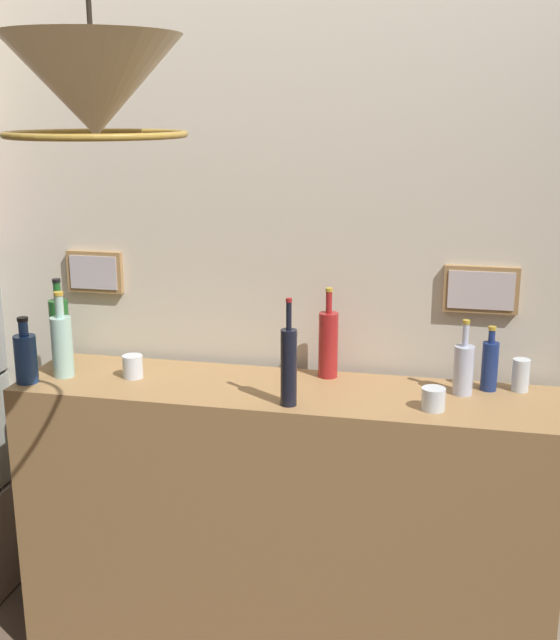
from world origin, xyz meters
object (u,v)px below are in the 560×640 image
liquor_bottle_sherry (289,365)px  glass_tumbler_rocks (521,375)px  liquor_bottle_port (328,343)px  liquor_bottle_rye (62,344)px  liquor_bottle_gin (490,365)px  glass_tumbler_shot (133,366)px  liquor_bottle_whiskey (26,357)px  glass_tumbler_highball (433,399)px  pendant_lamp (94,89)px  liquor_bottle_vodka (464,368)px  liquor_bottle_brandy (60,330)px

liquor_bottle_sherry → glass_tumbler_rocks: liquor_bottle_sherry is taller
liquor_bottle_port → liquor_bottle_rye: bearing=-168.1°
liquor_bottle_gin → liquor_bottle_sherry: 0.68m
liquor_bottle_gin → glass_tumbler_shot: (-1.20, -0.13, -0.05)m
liquor_bottle_rye → liquor_bottle_whiskey: bearing=-136.4°
liquor_bottle_port → glass_tumbler_rocks: size_ratio=2.92×
liquor_bottle_gin → liquor_bottle_rye: bearing=-173.3°
liquor_bottle_rye → liquor_bottle_whiskey: (-0.09, -0.09, -0.03)m
glass_tumbler_highball → glass_tumbler_shot: (-1.03, 0.09, 0.00)m
liquor_bottle_sherry → glass_tumbler_shot: liquor_bottle_sherry is taller
liquor_bottle_port → liquor_bottle_gin: bearing=-2.2°
glass_tumbler_rocks → pendant_lamp: 1.63m
liquor_bottle_gin → liquor_bottle_port: liquor_bottle_port is taller
glass_tumbler_rocks → pendant_lamp: bearing=-141.6°
liquor_bottle_vodka → glass_tumbler_shot: 1.12m
liquor_bottle_port → glass_tumbler_highball: liquor_bottle_port is taller
liquor_bottle_whiskey → pendant_lamp: size_ratio=0.40×
liquor_bottle_brandy → liquor_bottle_whiskey: bearing=-94.5°
glass_tumbler_rocks → liquor_bottle_whiskey: bearing=-170.6°
liquor_bottle_sherry → glass_tumbler_rocks: 0.78m
glass_tumbler_highball → pendant_lamp: (-0.79, -0.61, 0.91)m
liquor_bottle_rye → liquor_bottle_brandy: bearing=119.8°
liquor_bottle_sherry → liquor_bottle_whiskey: bearing=178.7°
liquor_bottle_rye → liquor_bottle_sherry: bearing=-7.4°
liquor_bottle_whiskey → glass_tumbler_shot: liquor_bottle_whiskey is taller
liquor_bottle_whiskey → liquor_bottle_brandy: liquor_bottle_brandy is taller
liquor_bottle_sherry → liquor_bottle_rye: bearing=172.6°
liquor_bottle_gin → liquor_bottle_whiskey: size_ratio=0.95×
liquor_bottle_rye → liquor_bottle_sherry: liquor_bottle_sherry is taller
liquor_bottle_vodka → liquor_bottle_brandy: size_ratio=0.79×
liquor_bottle_sherry → glass_tumbler_highball: 0.46m
liquor_bottle_gin → pendant_lamp: 1.53m
liquor_bottle_brandy → glass_tumbler_rocks: liquor_bottle_brandy is taller
liquor_bottle_gin → liquor_bottle_brandy: 1.52m
glass_tumbler_shot → glass_tumbler_highball: bearing=-4.9°
liquor_bottle_brandy → pendant_lamp: pendant_lamp is taller
liquor_bottle_gin → glass_tumbler_rocks: size_ratio=2.02×
liquor_bottle_rye → liquor_bottle_sherry: (0.82, -0.11, 0.02)m
liquor_bottle_brandy → liquor_bottle_rye: bearing=-60.2°
liquor_bottle_gin → pendant_lamp: size_ratio=0.38×
glass_tumbler_shot → liquor_bottle_rye: bearing=-171.4°
liquor_bottle_port → pendant_lamp: pendant_lamp is taller
liquor_bottle_port → glass_tumbler_highball: bearing=-33.3°
liquor_bottle_gin → glass_tumbler_shot: 1.21m
liquor_bottle_sherry → liquor_bottle_brandy: liquor_bottle_sherry is taller
liquor_bottle_port → liquor_bottle_brandy: bearing=-176.5°
liquor_bottle_whiskey → glass_tumbler_shot: size_ratio=2.89×
liquor_bottle_vodka → liquor_bottle_whiskey: liquor_bottle_vodka is taller
liquor_bottle_sherry → glass_tumbler_shot: (-0.58, 0.14, -0.09)m
liquor_bottle_brandy → liquor_bottle_vodka: bearing=-0.8°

